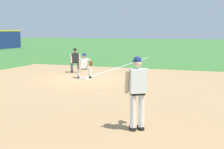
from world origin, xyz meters
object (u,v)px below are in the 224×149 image
Objects in this scene: first_baseman at (85,64)px; baseball at (100,89)px; first_base_bag at (84,78)px; umpire at (75,59)px; pitcher at (138,89)px.

baseball is at bearing -143.90° from first_baseman.
first_base_bag is at bearing -168.94° from first_baseman.
first_baseman is (2.70, 1.97, 0.69)m from baseball.
umpire is at bearing 39.27° from first_baseman.
first_base_bag is 0.74m from first_baseman.
baseball is at bearing 32.64° from pitcher.
first_baseman reaches higher than baseball.
first_baseman is at bearing 33.95° from pitcher.
pitcher is 1.39× the size of first_baseman.
pitcher is 1.27× the size of umpire.
pitcher reaches higher than first_base_bag.
pitcher is at bearing -147.36° from baseball.
first_base_bag is 0.28× the size of first_baseman.
baseball is (-2.42, -1.91, -0.01)m from first_base_bag.
first_baseman is 0.92× the size of umpire.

